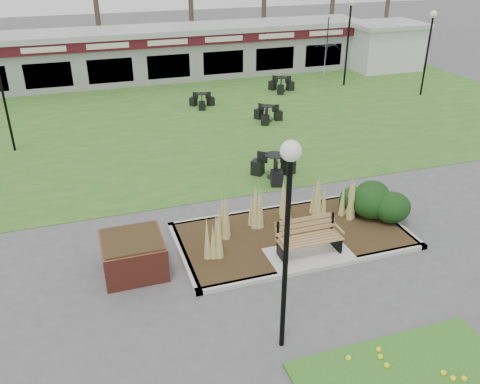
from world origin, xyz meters
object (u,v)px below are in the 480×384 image
object	(u,v)px
lamp_post_near_right	(288,205)
lamp_post_far_right	(430,35)
bistro_set_b	(267,116)
patio_umbrella	(326,57)
brick_planter	(133,255)
bistro_set_d	(281,87)
service_hut	(384,45)
bistro_set_c	(274,170)
park_bench	(308,236)
lamp_post_mid_right	(350,23)
bistro_set_a	(202,102)
food_pavilion	(163,53)

from	to	relation	value
lamp_post_near_right	lamp_post_far_right	distance (m)	20.36
bistro_set_b	patio_umbrella	xyz separation A→B (m)	(5.09, 4.45, 1.42)
brick_planter	bistro_set_d	world-z (taller)	brick_planter
brick_planter	service_hut	distance (m)	24.71
lamp_post_far_right	bistro_set_c	bearing A→B (deg)	-147.48
brick_planter	bistro_set_d	size ratio (longest dim) A/B	1.05
park_bench	lamp_post_mid_right	xyz separation A→B (m)	(9.25, 14.89, 2.79)
lamp_post_far_right	patio_umbrella	distance (m)	5.33
lamp_post_far_right	bistro_set_c	distance (m)	13.59
bistro_set_a	bistro_set_b	bearing A→B (deg)	-53.07
food_pavilion	lamp_post_far_right	bearing A→B (deg)	-32.68
service_hut	lamp_post_near_right	world-z (taller)	lamp_post_near_right
brick_planter	lamp_post_near_right	size ratio (longest dim) A/B	0.33
patio_umbrella	brick_planter	bearing A→B (deg)	-131.25
lamp_post_mid_right	bistro_set_a	bearing A→B (deg)	-170.60
patio_umbrella	lamp_post_mid_right	bearing A→B (deg)	-0.31
park_bench	bistro_set_c	bearing A→B (deg)	78.53
food_pavilion	lamp_post_far_right	size ratio (longest dim) A/B	5.78
food_pavilion	lamp_post_near_right	bearing A→B (deg)	-94.81
service_hut	patio_umbrella	xyz separation A→B (m)	(-5.50, -2.86, 0.23)
bistro_set_a	bistro_set_d	size ratio (longest dim) A/B	0.85
service_hut	park_bench	bearing A→B (deg)	-127.25
lamp_post_mid_right	patio_umbrella	size ratio (longest dim) A/B	1.76
park_bench	patio_umbrella	world-z (taller)	patio_umbrella
bistro_set_c	bistro_set_b	bearing A→B (deg)	71.09
lamp_post_far_right	bistro_set_a	xyz separation A→B (m)	(-11.53, 1.56, -2.86)
food_pavilion	lamp_post_near_right	distance (m)	22.68
bistro_set_d	patio_umbrella	size ratio (longest dim) A/B	0.54
food_pavilion	patio_umbrella	distance (m)	9.34
service_hut	patio_umbrella	distance (m)	6.20
food_pavilion	service_hut	world-z (taller)	food_pavilion
lamp_post_mid_right	bistro_set_a	xyz separation A→B (m)	(-8.60, -1.42, -3.14)
patio_umbrella	lamp_post_far_right	bearing A→B (deg)	-35.59
food_pavilion	service_hut	xyz separation A→B (m)	(13.50, -1.96, -0.03)
park_bench	food_pavilion	world-z (taller)	food_pavilion
bistro_set_a	lamp_post_near_right	bearing A→B (deg)	-98.88
bistro_set_b	patio_umbrella	distance (m)	6.90
bistro_set_c	bistro_set_a	bearing A→B (deg)	92.09
food_pavilion	bistro_set_d	world-z (taller)	food_pavilion
bistro_set_b	bistro_set_c	world-z (taller)	bistro_set_c
food_pavilion	lamp_post_near_right	xyz separation A→B (m)	(-1.90, -22.52, 1.80)
park_bench	brick_planter	size ratio (longest dim) A/B	1.13
bistro_set_d	patio_umbrella	bearing A→B (deg)	1.06
food_pavilion	bistro_set_c	world-z (taller)	food_pavilion
food_pavilion	bistro_set_c	distance (m)	15.04
lamp_post_near_right	bistro_set_a	distance (m)	16.75
bistro_set_d	food_pavilion	bearing A→B (deg)	138.02
service_hut	patio_umbrella	size ratio (longest dim) A/B	1.66
service_hut	patio_umbrella	bearing A→B (deg)	-152.54
bistro_set_c	patio_umbrella	size ratio (longest dim) A/B	0.59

